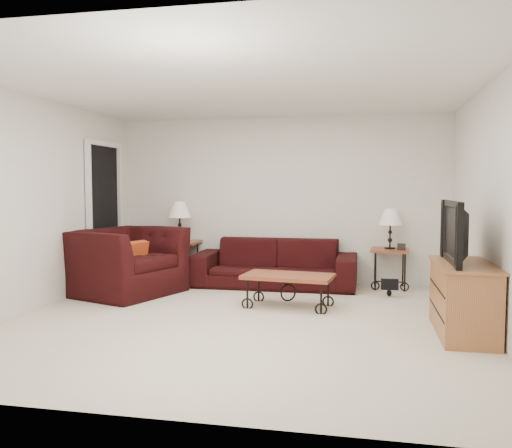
{
  "coord_description": "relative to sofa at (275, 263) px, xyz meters",
  "views": [
    {
      "loc": [
        1.28,
        -5.53,
        1.44
      ],
      "look_at": [
        0.0,
        0.7,
        1.0
      ],
      "focal_mm": 37.33,
      "sensor_mm": 36.0,
      "label": 1
    }
  ],
  "objects": [
    {
      "name": "throw_pillow",
      "position": [
        -1.73,
        -0.99,
        0.18
      ],
      "size": [
        0.23,
        0.41,
        0.4
      ],
      "primitive_type": "cube",
      "rotation": [
        0.0,
        0.0,
        1.23
      ],
      "color": "#B93717",
      "rests_on": "armchair"
    },
    {
      "name": "tv_stand",
      "position": [
        2.22,
        -2.12,
        0.01
      ],
      "size": [
        0.49,
        1.17,
        0.7
      ],
      "primitive_type": "cube",
      "color": "#A7673E",
      "rests_on": "ground"
    },
    {
      "name": "wall_right",
      "position": [
        2.49,
        -2.02,
        0.91
      ],
      "size": [
        0.02,
        5.0,
        2.5
      ],
      "primitive_type": "cube",
      "color": "silver",
      "rests_on": "ground"
    },
    {
      "name": "wall_front",
      "position": [
        -0.01,
        -4.52,
        0.91
      ],
      "size": [
        5.0,
        0.02,
        2.5
      ],
      "primitive_type": "cube",
      "color": "silver",
      "rests_on": "ground"
    },
    {
      "name": "television",
      "position": [
        2.2,
        -2.12,
        0.67
      ],
      "size": [
        0.14,
        1.05,
        0.61
      ],
      "primitive_type": "imported",
      "rotation": [
        0.0,
        0.0,
        -1.57
      ],
      "color": "black",
      "rests_on": "tv_stand"
    },
    {
      "name": "side_table_right",
      "position": [
        1.62,
        0.18,
        -0.06
      ],
      "size": [
        0.56,
        0.56,
        0.57
      ],
      "primitive_type": "cube",
      "rotation": [
        0.0,
        0.0,
        -0.07
      ],
      "color": "#994127",
      "rests_on": "ground"
    },
    {
      "name": "backpack",
      "position": [
        1.6,
        -0.39,
        -0.12
      ],
      "size": [
        0.39,
        0.33,
        0.44
      ],
      "primitive_type": "ellipsoid",
      "rotation": [
        0.0,
        0.0,
        -0.24
      ],
      "color": "black",
      "rests_on": "ground"
    },
    {
      "name": "sofa",
      "position": [
        0.0,
        0.0,
        0.0
      ],
      "size": [
        2.33,
        0.91,
        0.68
      ],
      "primitive_type": "imported",
      "color": "black",
      "rests_on": "ground"
    },
    {
      "name": "lamp_left",
      "position": [
        -1.51,
        0.18,
        0.57
      ],
      "size": [
        0.35,
        0.35,
        0.61
      ],
      "primitive_type": null,
      "rotation": [
        0.0,
        0.0,
        0.02
      ],
      "color": "black",
      "rests_on": "side_table_left"
    },
    {
      "name": "ground",
      "position": [
        -0.01,
        -2.02,
        -0.34
      ],
      "size": [
        5.0,
        5.0,
        0.0
      ],
      "primitive_type": "plane",
      "color": "beige",
      "rests_on": "ground"
    },
    {
      "name": "lamp_right",
      "position": [
        1.62,
        0.18,
        0.51
      ],
      "size": [
        0.35,
        0.35,
        0.57
      ],
      "primitive_type": null,
      "rotation": [
        0.0,
        0.0,
        -0.07
      ],
      "color": "black",
      "rests_on": "side_table_right"
    },
    {
      "name": "wall_left",
      "position": [
        -2.51,
        -2.02,
        0.91
      ],
      "size": [
        0.02,
        5.0,
        2.5
      ],
      "primitive_type": "cube",
      "color": "silver",
      "rests_on": "ground"
    },
    {
      "name": "coffee_table",
      "position": [
        0.38,
        -1.29,
        -0.14
      ],
      "size": [
        1.12,
        0.69,
        0.4
      ],
      "primitive_type": "cube",
      "rotation": [
        0.0,
        0.0,
        -0.12
      ],
      "color": "#994127",
      "rests_on": "ground"
    },
    {
      "name": "photo_frame_right",
      "position": [
        1.77,
        0.03,
        0.27
      ],
      "size": [
        0.11,
        0.05,
        0.09
      ],
      "primitive_type": "cube",
      "rotation": [
        0.0,
        0.0,
        -0.28
      ],
      "color": "black",
      "rests_on": "side_table_right"
    },
    {
      "name": "armchair",
      "position": [
        -1.88,
        -0.94,
        0.1
      ],
      "size": [
        1.57,
        1.68,
        0.88
      ],
      "primitive_type": "imported",
      "rotation": [
        0.0,
        0.0,
        1.23
      ],
      "color": "black",
      "rests_on": "ground"
    },
    {
      "name": "ceiling",
      "position": [
        -0.01,
        -2.02,
        2.16
      ],
      "size": [
        5.0,
        5.0,
        0.0
      ],
      "primitive_type": "plane",
      "color": "white",
      "rests_on": "wall_back"
    },
    {
      "name": "photo_frame_left",
      "position": [
        -1.66,
        0.03,
        0.32
      ],
      "size": [
        0.12,
        0.04,
        0.1
      ],
      "primitive_type": "cube",
      "rotation": [
        0.0,
        0.0,
        0.19
      ],
      "color": "black",
      "rests_on": "side_table_left"
    },
    {
      "name": "wall_back",
      "position": [
        -0.01,
        0.48,
        0.91
      ],
      "size": [
        5.0,
        0.02,
        2.5
      ],
      "primitive_type": "cube",
      "color": "silver",
      "rests_on": "ground"
    },
    {
      "name": "doorway",
      "position": [
        -2.48,
        -0.37,
        0.68
      ],
      "size": [
        0.08,
        0.94,
        2.04
      ],
      "primitive_type": "cube",
      "color": "black",
      "rests_on": "ground"
    },
    {
      "name": "side_table_left",
      "position": [
        -1.51,
        0.18,
        -0.04
      ],
      "size": [
        0.57,
        0.57,
        0.61
      ],
      "primitive_type": "cube",
      "rotation": [
        0.0,
        0.0,
        0.02
      ],
      "color": "#994127",
      "rests_on": "ground"
    }
  ]
}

